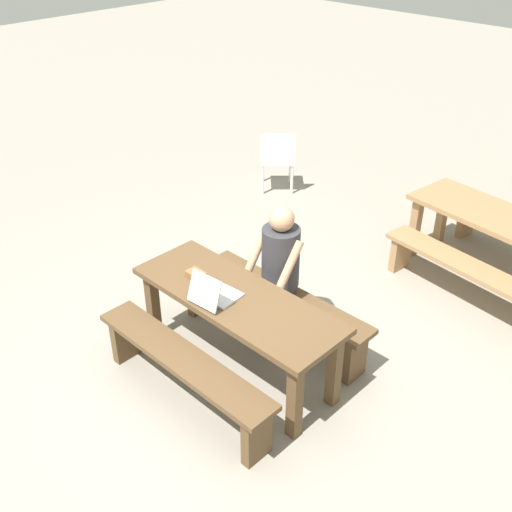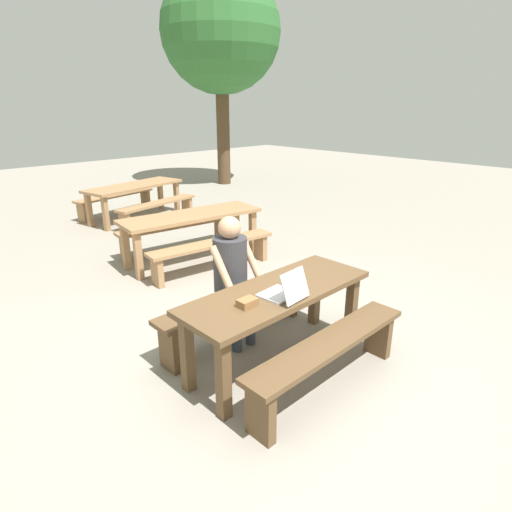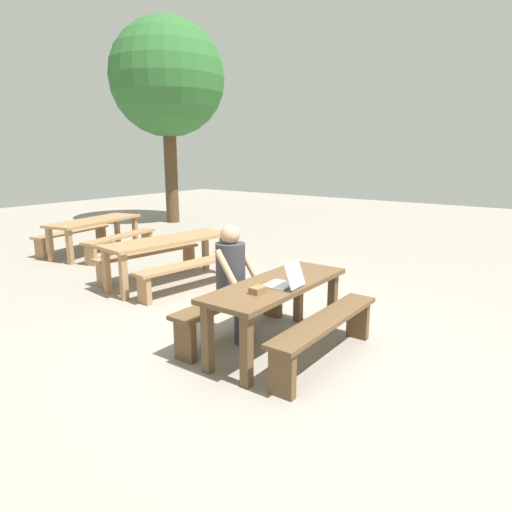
{
  "view_description": "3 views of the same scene",
  "coord_description": "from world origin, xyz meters",
  "px_view_note": "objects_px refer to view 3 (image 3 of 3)",
  "views": [
    {
      "loc": [
        2.83,
        -2.7,
        3.53
      ],
      "look_at": [
        -0.03,
        0.25,
        0.98
      ],
      "focal_mm": 42.73,
      "sensor_mm": 36.0,
      "label": 1
    },
    {
      "loc": [
        -2.48,
        -2.3,
        2.27
      ],
      "look_at": [
        -0.03,
        0.25,
        0.98
      ],
      "focal_mm": 29.73,
      "sensor_mm": 36.0,
      "label": 2
    },
    {
      "loc": [
        -3.74,
        -2.48,
        2.05
      ],
      "look_at": [
        -0.03,
        0.25,
        0.98
      ],
      "focal_mm": 31.71,
      "sensor_mm": 36.0,
      "label": 3
    }
  ],
  "objects_px": {
    "picnic_table_mid": "(95,225)",
    "picnic_table_front": "(277,294)",
    "person_seated": "(233,272)",
    "picnic_table_rear": "(168,245)",
    "tree_left": "(167,79)",
    "small_pouch": "(258,290)",
    "laptop": "(285,281)"
  },
  "relations": [
    {
      "from": "laptop",
      "to": "picnic_table_front",
      "type": "bearing_deg",
      "value": -124.17
    },
    {
      "from": "laptop",
      "to": "picnic_table_rear",
      "type": "height_order",
      "value": "laptop"
    },
    {
      "from": "small_pouch",
      "to": "person_seated",
      "type": "distance_m",
      "value": 0.7
    },
    {
      "from": "picnic_table_front",
      "to": "picnic_table_rear",
      "type": "relative_size",
      "value": 0.86
    },
    {
      "from": "person_seated",
      "to": "small_pouch",
      "type": "bearing_deg",
      "value": -121.35
    },
    {
      "from": "laptop",
      "to": "picnic_table_rear",
      "type": "xyz_separation_m",
      "value": [
        1.12,
        2.89,
        -0.18
      ]
    },
    {
      "from": "person_seated",
      "to": "picnic_table_mid",
      "type": "xyz_separation_m",
      "value": [
        1.7,
        5.01,
        -0.17
      ]
    },
    {
      "from": "person_seated",
      "to": "picnic_table_rear",
      "type": "relative_size",
      "value": 0.6
    },
    {
      "from": "picnic_table_front",
      "to": "laptop",
      "type": "relative_size",
      "value": 5.01
    },
    {
      "from": "picnic_table_front",
      "to": "picnic_table_mid",
      "type": "distance_m",
      "value": 5.79
    },
    {
      "from": "person_seated",
      "to": "picnic_table_rear",
      "type": "xyz_separation_m",
      "value": [
        1.09,
        2.19,
        -0.15
      ]
    },
    {
      "from": "person_seated",
      "to": "tree_left",
      "type": "bearing_deg",
      "value": 50.78
    },
    {
      "from": "person_seated",
      "to": "picnic_table_front",
      "type": "bearing_deg",
      "value": -84.3
    },
    {
      "from": "laptop",
      "to": "small_pouch",
      "type": "xyz_separation_m",
      "value": [
        -0.33,
        0.1,
        -0.03
      ]
    },
    {
      "from": "picnic_table_front",
      "to": "tree_left",
      "type": "xyz_separation_m",
      "value": [
        5.54,
        7.4,
        3.4
      ]
    },
    {
      "from": "picnic_table_front",
      "to": "picnic_table_mid",
      "type": "relative_size",
      "value": 0.87
    },
    {
      "from": "small_pouch",
      "to": "person_seated",
      "type": "bearing_deg",
      "value": 58.65
    },
    {
      "from": "laptop",
      "to": "person_seated",
      "type": "distance_m",
      "value": 0.7
    },
    {
      "from": "laptop",
      "to": "picnic_table_rear",
      "type": "bearing_deg",
      "value": -115.73
    },
    {
      "from": "person_seated",
      "to": "picnic_table_rear",
      "type": "bearing_deg",
      "value": 63.58
    },
    {
      "from": "small_pouch",
      "to": "person_seated",
      "type": "relative_size",
      "value": 0.12
    },
    {
      "from": "picnic_table_mid",
      "to": "tree_left",
      "type": "distance_m",
      "value": 5.5
    },
    {
      "from": "picnic_table_rear",
      "to": "tree_left",
      "type": "relative_size",
      "value": 0.38
    },
    {
      "from": "person_seated",
      "to": "tree_left",
      "type": "height_order",
      "value": "tree_left"
    },
    {
      "from": "picnic_table_mid",
      "to": "tree_left",
      "type": "relative_size",
      "value": 0.38
    },
    {
      "from": "picnic_table_mid",
      "to": "picnic_table_rear",
      "type": "relative_size",
      "value": 0.98
    },
    {
      "from": "tree_left",
      "to": "small_pouch",
      "type": "bearing_deg",
      "value": -128.65
    },
    {
      "from": "laptop",
      "to": "person_seated",
      "type": "bearing_deg",
      "value": -97.36
    },
    {
      "from": "picnic_table_mid",
      "to": "picnic_table_front",
      "type": "bearing_deg",
      "value": -117.58
    },
    {
      "from": "small_pouch",
      "to": "picnic_table_rear",
      "type": "relative_size",
      "value": 0.07
    },
    {
      "from": "laptop",
      "to": "person_seated",
      "type": "relative_size",
      "value": 0.29
    },
    {
      "from": "picnic_table_front",
      "to": "small_pouch",
      "type": "distance_m",
      "value": 0.45
    }
  ]
}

